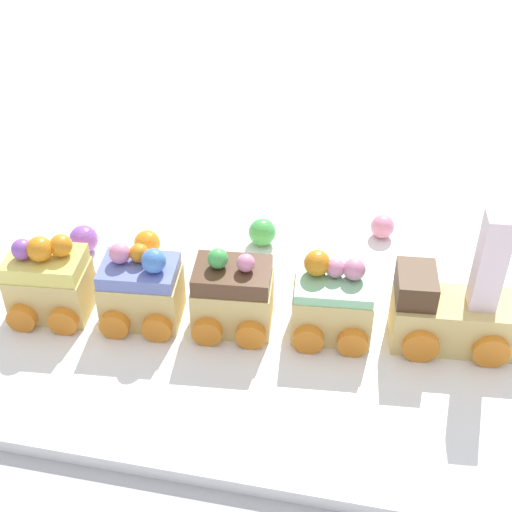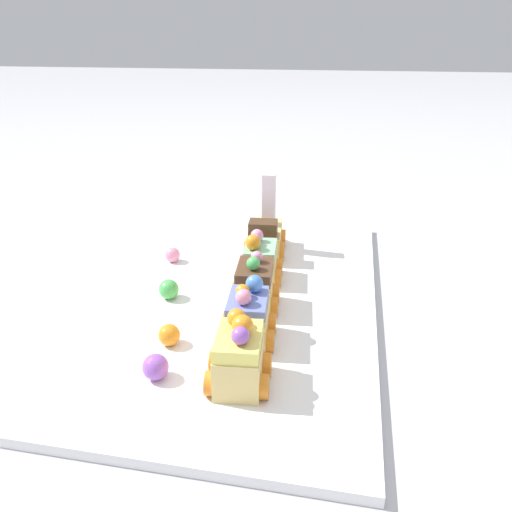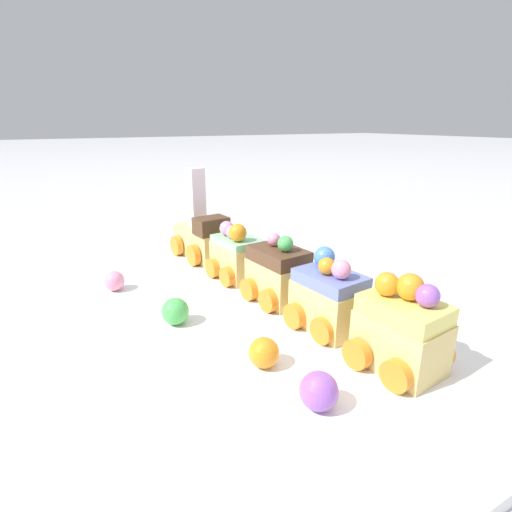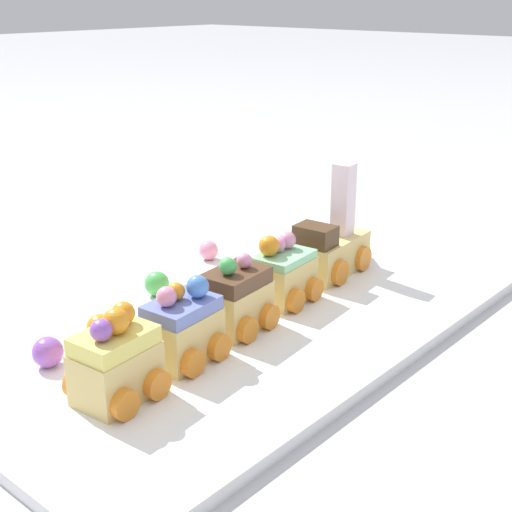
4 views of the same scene
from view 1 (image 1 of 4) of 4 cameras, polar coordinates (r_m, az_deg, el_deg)
ground_plane at (r=0.62m, az=1.53°, el=-5.64°), size 10.00×10.00×0.00m
display_board at (r=0.62m, az=1.53°, el=-5.23°), size 0.60×0.34×0.01m
cake_train_locomotive at (r=0.60m, az=16.33°, el=-4.29°), size 0.13×0.07×0.13m
cake_car_mint at (r=0.59m, az=6.10°, el=-3.83°), size 0.07×0.07×0.07m
cake_car_chocolate at (r=0.59m, az=-1.87°, el=-3.28°), size 0.07×0.07×0.08m
cake_car_blueberry at (r=0.60m, az=-9.14°, el=-2.71°), size 0.07×0.07×0.08m
cake_car_lemon at (r=0.63m, az=-16.20°, el=-2.02°), size 0.07×0.07×0.08m
gumball_green at (r=0.69m, az=0.50°, el=1.92°), size 0.03×0.03×0.03m
gumball_pink at (r=0.71m, az=10.08°, el=2.34°), size 0.02×0.02×0.02m
gumball_purple at (r=0.70m, az=-13.62°, el=1.31°), size 0.03×0.03×0.03m
gumball_orange at (r=0.68m, az=-8.70°, el=1.03°), size 0.03×0.03×0.03m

